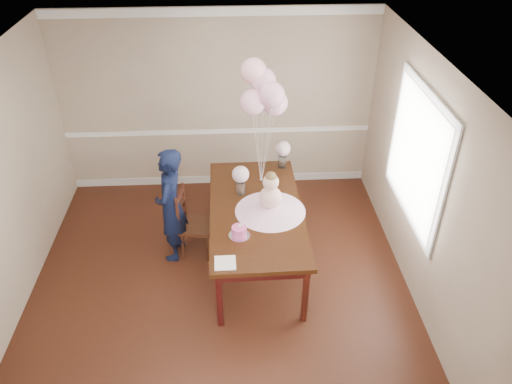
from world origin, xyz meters
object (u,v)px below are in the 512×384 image
Objects in this scene: birthday_cake at (239,231)px; woman at (171,206)px; dining_table_top at (256,211)px; dining_chair_seat at (197,226)px.

woman is (-0.82, 0.71, -0.12)m from birthday_cake.
dining_chair_seat is (-0.74, 0.24, -0.38)m from dining_table_top.
dining_table_top is 13.33× the size of birthday_cake.
dining_table_top is 5.44× the size of dining_chair_seat.
birthday_cake is at bearing -44.70° from dining_chair_seat.
dining_table_top is at bearing 66.81° from birthday_cake.
dining_chair_seat is at bearing 103.97° from woman.
woman is at bearing -164.31° from dining_chair_seat.
birthday_cake is 1.02m from dining_chair_seat.
woman reaches higher than birthday_cake.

